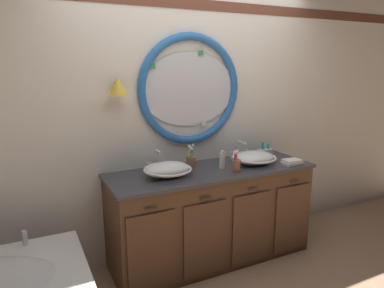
{
  "coord_description": "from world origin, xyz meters",
  "views": [
    {
      "loc": [
        -1.47,
        -2.39,
        1.81
      ],
      "look_at": [
        -0.16,
        0.25,
        1.13
      ],
      "focal_mm": 32.87,
      "sensor_mm": 36.0,
      "label": 1
    }
  ],
  "objects_px": {
    "toothbrush_holder_left": "(191,161)",
    "folded_hand_towel": "(292,162)",
    "toothbrush_holder_right": "(236,165)",
    "toiletry_basket": "(265,151)",
    "sink_basin_right": "(254,158)",
    "soap_dispenser": "(222,160)",
    "sink_basin_left": "(168,169)"
  },
  "relations": [
    {
      "from": "toothbrush_holder_left",
      "to": "folded_hand_towel",
      "type": "height_order",
      "value": "toothbrush_holder_left"
    },
    {
      "from": "toothbrush_holder_right",
      "to": "toiletry_basket",
      "type": "relative_size",
      "value": 1.23
    },
    {
      "from": "sink_basin_right",
      "to": "soap_dispenser",
      "type": "xyz_separation_m",
      "value": [
        -0.35,
        0.01,
        0.02
      ]
    },
    {
      "from": "sink_basin_right",
      "to": "toothbrush_holder_left",
      "type": "xyz_separation_m",
      "value": [
        -0.6,
        0.13,
        0.0
      ]
    },
    {
      "from": "sink_basin_right",
      "to": "folded_hand_towel",
      "type": "distance_m",
      "value": 0.36
    },
    {
      "from": "sink_basin_left",
      "to": "toothbrush_holder_right",
      "type": "distance_m",
      "value": 0.61
    },
    {
      "from": "folded_hand_towel",
      "to": "toiletry_basket",
      "type": "xyz_separation_m",
      "value": [
        0.01,
        0.42,
        0.01
      ]
    },
    {
      "from": "sink_basin_left",
      "to": "toothbrush_holder_right",
      "type": "bearing_deg",
      "value": -13.48
    },
    {
      "from": "toothbrush_holder_left",
      "to": "toothbrush_holder_right",
      "type": "relative_size",
      "value": 1.12
    },
    {
      "from": "toothbrush_holder_left",
      "to": "sink_basin_right",
      "type": "bearing_deg",
      "value": -12.49
    },
    {
      "from": "toothbrush_holder_right",
      "to": "toiletry_basket",
      "type": "xyz_separation_m",
      "value": [
        0.62,
        0.39,
        -0.03
      ]
    },
    {
      "from": "sink_basin_right",
      "to": "toiletry_basket",
      "type": "bearing_deg",
      "value": 37.18
    },
    {
      "from": "sink_basin_right",
      "to": "toiletry_basket",
      "type": "relative_size",
      "value": 2.6
    },
    {
      "from": "soap_dispenser",
      "to": "sink_basin_right",
      "type": "bearing_deg",
      "value": -1.38
    },
    {
      "from": "toiletry_basket",
      "to": "toothbrush_holder_right",
      "type": "bearing_deg",
      "value": -148.01
    },
    {
      "from": "toiletry_basket",
      "to": "folded_hand_towel",
      "type": "bearing_deg",
      "value": -91.76
    },
    {
      "from": "sink_basin_right",
      "to": "soap_dispenser",
      "type": "bearing_deg",
      "value": 178.62
    },
    {
      "from": "sink_basin_left",
      "to": "soap_dispenser",
      "type": "height_order",
      "value": "soap_dispenser"
    },
    {
      "from": "toothbrush_holder_right",
      "to": "soap_dispenser",
      "type": "distance_m",
      "value": 0.16
    },
    {
      "from": "toothbrush_holder_right",
      "to": "folded_hand_towel",
      "type": "xyz_separation_m",
      "value": [
        0.6,
        -0.03,
        -0.04
      ]
    },
    {
      "from": "sink_basin_right",
      "to": "toothbrush_holder_right",
      "type": "height_order",
      "value": "toothbrush_holder_right"
    },
    {
      "from": "sink_basin_right",
      "to": "sink_basin_left",
      "type": "bearing_deg",
      "value": 180.0
    },
    {
      "from": "toothbrush_holder_left",
      "to": "toiletry_basket",
      "type": "distance_m",
      "value": 0.93
    },
    {
      "from": "toothbrush_holder_left",
      "to": "toiletry_basket",
      "type": "relative_size",
      "value": 1.38
    },
    {
      "from": "sink_basin_left",
      "to": "soap_dispenser",
      "type": "distance_m",
      "value": 0.54
    },
    {
      "from": "soap_dispenser",
      "to": "toiletry_basket",
      "type": "xyz_separation_m",
      "value": [
        0.67,
        0.24,
        -0.04
      ]
    },
    {
      "from": "toothbrush_holder_left",
      "to": "toothbrush_holder_right",
      "type": "height_order",
      "value": "toothbrush_holder_left"
    },
    {
      "from": "toothbrush_holder_right",
      "to": "soap_dispenser",
      "type": "xyz_separation_m",
      "value": [
        -0.05,
        0.15,
        0.01
      ]
    },
    {
      "from": "folded_hand_towel",
      "to": "toiletry_basket",
      "type": "height_order",
      "value": "toiletry_basket"
    },
    {
      "from": "toothbrush_holder_right",
      "to": "folded_hand_towel",
      "type": "distance_m",
      "value": 0.61
    },
    {
      "from": "sink_basin_left",
      "to": "toiletry_basket",
      "type": "height_order",
      "value": "toiletry_basket"
    },
    {
      "from": "sink_basin_left",
      "to": "soap_dispenser",
      "type": "bearing_deg",
      "value": 0.89
    }
  ]
}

